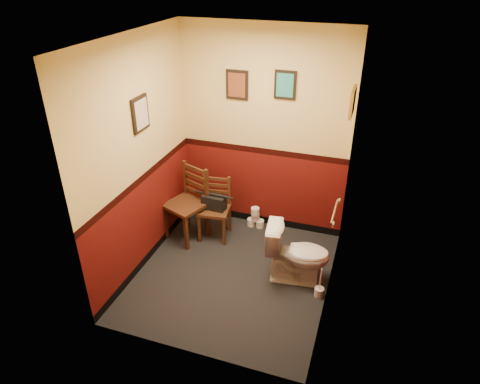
# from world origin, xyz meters

# --- Properties ---
(floor) EXTENTS (2.20, 2.40, 0.00)m
(floor) POSITION_xyz_m (0.00, 0.00, 0.00)
(floor) COLOR black
(floor) RESTS_ON ground
(ceiling) EXTENTS (2.20, 2.40, 0.00)m
(ceiling) POSITION_xyz_m (0.00, 0.00, 2.70)
(ceiling) COLOR silver
(ceiling) RESTS_ON ground
(wall_back) EXTENTS (2.20, 0.00, 2.70)m
(wall_back) POSITION_xyz_m (0.00, 1.20, 1.35)
(wall_back) COLOR #560F0C
(wall_back) RESTS_ON ground
(wall_front) EXTENTS (2.20, 0.00, 2.70)m
(wall_front) POSITION_xyz_m (0.00, -1.20, 1.35)
(wall_front) COLOR #560F0C
(wall_front) RESTS_ON ground
(wall_left) EXTENTS (0.00, 2.40, 2.70)m
(wall_left) POSITION_xyz_m (-1.10, 0.00, 1.35)
(wall_left) COLOR #560F0C
(wall_left) RESTS_ON ground
(wall_right) EXTENTS (0.00, 2.40, 2.70)m
(wall_right) POSITION_xyz_m (1.10, 0.00, 1.35)
(wall_right) COLOR #560F0C
(wall_right) RESTS_ON ground
(grab_bar) EXTENTS (0.05, 0.56, 0.06)m
(grab_bar) POSITION_xyz_m (1.07, 0.25, 0.95)
(grab_bar) COLOR silver
(grab_bar) RESTS_ON wall_right
(framed_print_back_a) EXTENTS (0.28, 0.04, 0.36)m
(framed_print_back_a) POSITION_xyz_m (-0.35, 1.18, 1.95)
(framed_print_back_a) COLOR black
(framed_print_back_a) RESTS_ON wall_back
(framed_print_back_b) EXTENTS (0.26, 0.04, 0.34)m
(framed_print_back_b) POSITION_xyz_m (0.25, 1.18, 2.00)
(framed_print_back_b) COLOR black
(framed_print_back_b) RESTS_ON wall_back
(framed_print_left) EXTENTS (0.04, 0.30, 0.38)m
(framed_print_left) POSITION_xyz_m (-1.08, 0.10, 1.85)
(framed_print_left) COLOR black
(framed_print_left) RESTS_ON wall_left
(framed_print_right) EXTENTS (0.04, 0.34, 0.28)m
(framed_print_right) POSITION_xyz_m (1.08, 0.60, 2.05)
(framed_print_right) COLOR olive
(framed_print_right) RESTS_ON wall_right
(toilet) EXTENTS (0.78, 0.50, 0.72)m
(toilet) POSITION_xyz_m (0.72, 0.17, 0.36)
(toilet) COLOR white
(toilet) RESTS_ON floor
(toilet_brush) EXTENTS (0.11, 0.11, 0.38)m
(toilet_brush) POSITION_xyz_m (1.03, -0.03, 0.06)
(toilet_brush) COLOR silver
(toilet_brush) RESTS_ON floor
(chair_left) EXTENTS (0.60, 0.60, 1.00)m
(chair_left) POSITION_xyz_m (-0.83, 0.59, 0.50)
(chair_left) COLOR #572E1A
(chair_left) RESTS_ON floor
(chair_right) EXTENTS (0.43, 0.43, 0.83)m
(chair_right) POSITION_xyz_m (-0.50, 0.72, 0.42)
(chair_right) COLOR #572E1A
(chair_right) RESTS_ON floor
(handbag) EXTENTS (0.31, 0.16, 0.22)m
(handbag) POSITION_xyz_m (-0.50, 0.68, 0.53)
(handbag) COLOR black
(handbag) RESTS_ON chair_right
(tp_stack) EXTENTS (0.24, 0.15, 0.31)m
(tp_stack) POSITION_xyz_m (-0.05, 1.07, 0.13)
(tp_stack) COLOR silver
(tp_stack) RESTS_ON floor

